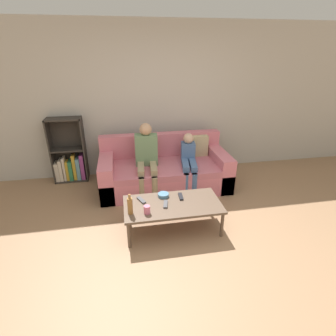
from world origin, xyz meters
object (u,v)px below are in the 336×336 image
couch (165,171)px  bookshelf (69,158)px  coffee_table (173,206)px  snack_bowl (163,195)px  person_child (189,160)px  bottle (130,206)px  tv_remote_1 (166,204)px  person_adult (147,154)px  cup_near (147,210)px  tv_remote_2 (181,196)px  tv_remote_0 (141,200)px

couch → bookshelf: bookshelf is taller
coffee_table → snack_bowl: bearing=114.3°
person_child → bottle: 1.53m
tv_remote_1 → snack_bowl: 0.21m
couch → person_adult: bearing=-161.6°
bottle → person_adult: bearing=74.9°
cup_near → tv_remote_2: (0.47, 0.29, -0.04)m
cup_near → bottle: bearing=171.7°
bottle → couch: bearing=64.4°
coffee_table → tv_remote_0: tv_remote_0 is taller
person_adult → snack_bowl: (0.12, -0.89, -0.24)m
couch → tv_remote_1: (-0.19, -1.20, 0.11)m
person_child → bottle: size_ratio=3.48×
tv_remote_1 → tv_remote_2: same height
couch → person_adult: (-0.30, -0.10, 0.36)m
person_adult → tv_remote_2: (0.34, -0.95, -0.25)m
bookshelf → tv_remote_2: (1.64, -1.58, -0.03)m
tv_remote_2 → snack_bowl: size_ratio=1.20×
coffee_table → tv_remote_0: size_ratio=6.98×
bottle → coffee_table: bearing=13.4°
tv_remote_0 → tv_remote_1: same height
coffee_table → tv_remote_0: bearing=160.6°
couch → tv_remote_0: 1.16m
person_child → tv_remote_1: size_ratio=5.12×
person_adult → person_child: person_adult is taller
person_adult → bottle: 1.26m
cup_near → bookshelf: bearing=121.9°
tv_remote_2 → bottle: bearing=-154.5°
couch → coffee_table: bearing=-94.7°
coffee_table → person_adult: (-0.21, 1.09, 0.29)m
couch → tv_remote_1: couch is taller
person_child → snack_bowl: size_ratio=6.27×
coffee_table → person_adult: bearing=100.8°
tv_remote_1 → person_adult: bearing=107.9°
couch → bookshelf: 1.69m
tv_remote_1 → bottle: (-0.44, -0.11, 0.10)m
coffee_table → tv_remote_2: 0.19m
tv_remote_2 → snack_bowl: snack_bowl is taller
person_child → person_adult: bearing=-175.7°
tv_remote_1 → person_child: bearing=73.7°
person_child → cup_near: size_ratio=8.92×
tv_remote_2 → tv_remote_1: bearing=-142.9°
tv_remote_1 → bottle: size_ratio=0.68×
person_child → tv_remote_2: bearing=-101.2°
tv_remote_0 → bottle: bottle is taller
person_adult → bottle: bearing=-100.7°
coffee_table → cup_near: cup_near is taller
coffee_table → snack_bowl: snack_bowl is taller
cup_near → tv_remote_0: size_ratio=0.58×
tv_remote_1 → tv_remote_0: bearing=164.8°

